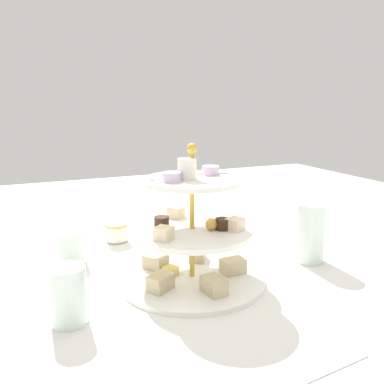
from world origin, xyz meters
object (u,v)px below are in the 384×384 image
(teacup_with_saucer, at_px, (117,233))
(tiered_serving_stand, at_px, (192,243))
(water_glass_mid_back, at_px, (68,295))
(water_glass_short_left, at_px, (71,247))
(butter_knife_left, at_px, (322,372))
(water_glass_tall_right, at_px, (310,233))
(butter_knife_right, at_px, (203,229))

(teacup_with_saucer, bearing_deg, tiered_serving_stand, 106.54)
(water_glass_mid_back, bearing_deg, water_glass_short_left, -98.19)
(butter_knife_left, bearing_deg, water_glass_short_left, 110.69)
(water_glass_mid_back, bearing_deg, water_glass_tall_right, -174.10)
(teacup_with_saucer, bearing_deg, water_glass_mid_back, 65.32)
(teacup_with_saucer, bearing_deg, water_glass_short_left, 37.16)
(water_glass_tall_right, relative_size, teacup_with_saucer, 1.49)
(tiered_serving_stand, xyz_separation_m, water_glass_short_left, (0.21, -0.19, -0.04))
(tiered_serving_stand, height_order, butter_knife_right, tiered_serving_stand)
(butter_knife_left, bearing_deg, water_glass_tall_right, 47.86)
(water_glass_tall_right, relative_size, water_glass_short_left, 1.77)
(butter_knife_left, bearing_deg, tiered_serving_stand, 92.38)
(water_glass_tall_right, height_order, butter_knife_right, water_glass_tall_right)
(butter_knife_left, xyz_separation_m, butter_knife_right, (-0.12, -0.63, 0.00))
(water_glass_tall_right, height_order, teacup_with_saucer, water_glass_tall_right)
(water_glass_short_left, distance_m, butter_knife_right, 0.39)
(water_glass_mid_back, bearing_deg, teacup_with_saucer, -114.68)
(tiered_serving_stand, distance_m, teacup_with_saucer, 0.31)
(tiered_serving_stand, relative_size, butter_knife_right, 1.74)
(water_glass_short_left, xyz_separation_m, teacup_with_saucer, (-0.13, -0.10, -0.01))
(water_glass_short_left, bearing_deg, water_glass_mid_back, 81.81)
(butter_knife_right, bearing_deg, water_glass_short_left, 40.43)
(tiered_serving_stand, height_order, teacup_with_saucer, tiered_serving_stand)
(butter_knife_right, xyz_separation_m, water_glass_mid_back, (0.41, 0.36, 0.05))
(water_glass_short_left, xyz_separation_m, butter_knife_left, (-0.26, 0.53, -0.04))
(water_glass_short_left, xyz_separation_m, water_glass_mid_back, (0.04, 0.26, 0.01))
(water_glass_short_left, bearing_deg, water_glass_tall_right, 157.71)
(tiered_serving_stand, xyz_separation_m, water_glass_mid_back, (0.25, 0.07, -0.03))
(water_glass_short_left, relative_size, butter_knife_right, 0.45)
(teacup_with_saucer, relative_size, butter_knife_right, 0.53)
(tiered_serving_stand, distance_m, water_glass_short_left, 0.29)
(water_glass_short_left, relative_size, butter_knife_left, 0.45)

